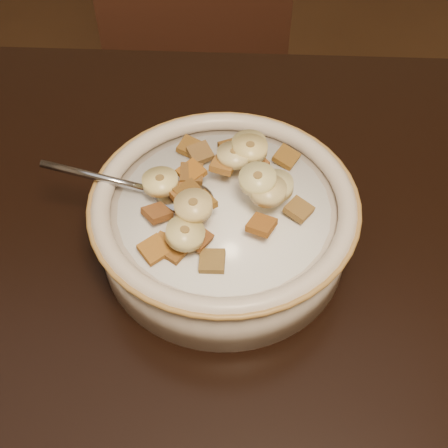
{
  "coord_description": "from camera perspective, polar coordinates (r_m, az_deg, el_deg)",
  "views": [
    {
      "loc": [
        0.26,
        -0.19,
        1.17
      ],
      "look_at": [
        0.24,
        0.14,
        0.78
      ],
      "focal_mm": 45.0,
      "sensor_mm": 36.0,
      "label": 1
    }
  ],
  "objects": [
    {
      "name": "cereal_square_19",
      "position": [
        0.52,
        -2.42,
        7.22
      ],
      "size": [
        0.03,
        0.03,
        0.01
      ],
      "primitive_type": "cube",
      "rotation": [
        -0.06,
        -0.16,
        2.07
      ],
      "color": "olive",
      "rests_on": "milk"
    },
    {
      "name": "chair",
      "position": [
        1.12,
        -3.23,
        9.11
      ],
      "size": [
        0.48,
        0.48,
        0.87
      ],
      "primitive_type": "cube",
      "rotation": [
        0.0,
        0.0,
        0.3
      ],
      "color": "#341B11",
      "rests_on": "floor"
    },
    {
      "name": "cereal_square_15",
      "position": [
        0.52,
        6.35,
        6.77
      ],
      "size": [
        0.03,
        0.03,
        0.01
      ],
      "primitive_type": "cube",
      "rotation": [
        0.24,
        -0.08,
        1.05
      ],
      "color": "brown",
      "rests_on": "milk"
    },
    {
      "name": "cereal_square_4",
      "position": [
        0.51,
        3.1,
        6.17
      ],
      "size": [
        0.03,
        0.03,
        0.01
      ],
      "primitive_type": "cube",
      "rotation": [
        0.08,
        -0.13,
        0.75
      ],
      "color": "#965D2C",
      "rests_on": "milk"
    },
    {
      "name": "banana_slice_1",
      "position": [
        0.46,
        4.48,
        3.41
      ],
      "size": [
        0.04,
        0.04,
        0.01
      ],
      "primitive_type": "cylinder",
      "rotation": [
        -0.02,
        -0.01,
        0.71
      ],
      "color": "#E5C47D",
      "rests_on": "milk"
    },
    {
      "name": "cereal_square_16",
      "position": [
        0.48,
        -4.46,
        3.38
      ],
      "size": [
        0.03,
        0.03,
        0.01
      ],
      "primitive_type": "cube",
      "rotation": [
        -0.23,
        0.05,
        0.53
      ],
      "color": "#975930",
      "rests_on": "milk"
    },
    {
      "name": "cereal_square_13",
      "position": [
        0.45,
        -2.74,
        -1.36
      ],
      "size": [
        0.03,
        0.03,
        0.01
      ],
      "primitive_type": "cube",
      "rotation": [
        0.22,
        0.17,
        1.07
      ],
      "color": "brown",
      "rests_on": "milk"
    },
    {
      "name": "banana_slice_2",
      "position": [
        0.51,
        2.56,
        8.04
      ],
      "size": [
        0.04,
        0.04,
        0.01
      ],
      "primitive_type": "cylinder",
      "rotation": [
        -0.05,
        0.02,
        2.39
      ],
      "color": "beige",
      "rests_on": "milk"
    },
    {
      "name": "banana_slice_6",
      "position": [
        0.5,
        1.07,
        7.02
      ],
      "size": [
        0.04,
        0.04,
        0.01
      ],
      "primitive_type": "cylinder",
      "rotation": [
        -0.07,
        0.09,
        1.2
      ],
      "color": "#FFEDA5",
      "rests_on": "milk"
    },
    {
      "name": "cereal_square_14",
      "position": [
        0.53,
        0.76,
        7.76
      ],
      "size": [
        0.03,
        0.03,
        0.01
      ],
      "primitive_type": "cube",
      "rotation": [
        -0.09,
        0.05,
        0.48
      ],
      "color": "brown",
      "rests_on": "milk"
    },
    {
      "name": "cereal_square_12",
      "position": [
        0.44,
        -1.21,
        -3.78
      ],
      "size": [
        0.02,
        0.02,
        0.01
      ],
      "primitive_type": "cube",
      "rotation": [
        -0.09,
        -0.1,
        1.55
      ],
      "color": "olive",
      "rests_on": "milk"
    },
    {
      "name": "cereal_square_8",
      "position": [
        0.45,
        -3.67,
        -1.41
      ],
      "size": [
        0.03,
        0.03,
        0.01
      ],
      "primitive_type": "cube",
      "rotation": [
        -0.21,
        -0.12,
        2.01
      ],
      "color": "#97632E",
      "rests_on": "milk"
    },
    {
      "name": "cereal_square_18",
      "position": [
        0.45,
        -5.08,
        -2.53
      ],
      "size": [
        0.03,
        0.03,
        0.01
      ],
      "primitive_type": "cube",
      "rotation": [
        -0.13,
        -0.09,
        2.55
      ],
      "color": "#8D5E24",
      "rests_on": "milk"
    },
    {
      "name": "cereal_square_11",
      "position": [
        0.46,
        -6.06,
        -2.19
      ],
      "size": [
        0.03,
        0.03,
        0.01
      ],
      "primitive_type": "cube",
      "rotation": [
        0.0,
        0.0,
        1.15
      ],
      "color": "#96501A",
      "rests_on": "milk"
    },
    {
      "name": "banana_slice_4",
      "position": [
        0.44,
        -3.97,
        -0.97
      ],
      "size": [
        0.04,
        0.04,
        0.02
      ],
      "primitive_type": "cylinder",
      "rotation": [
        0.14,
        0.12,
        1.15
      ],
      "color": "#EEE58C",
      "rests_on": "milk"
    },
    {
      "name": "banana_slice_7",
      "position": [
        0.45,
        -3.13,
        1.85
      ],
      "size": [
        0.04,
        0.04,
        0.01
      ],
      "primitive_type": "cylinder",
      "rotation": [
        -0.03,
        -0.04,
        1.31
      ],
      "color": "#F6D893",
      "rests_on": "milk"
    },
    {
      "name": "cereal_square_5",
      "position": [
        0.47,
        -6.83,
        1.12
      ],
      "size": [
        0.03,
        0.03,
        0.01
      ],
      "primitive_type": "cube",
      "rotation": [
        0.25,
        0.14,
        2.29
      ],
      "color": "#954F1F",
      "rests_on": "milk"
    },
    {
      "name": "cereal_square_0",
      "position": [
        0.53,
        -3.46,
        7.81
      ],
      "size": [
        0.03,
        0.03,
        0.01
      ],
      "primitive_type": "cube",
      "rotation": [
        0.19,
        -0.05,
        1.2
      ],
      "color": "brown",
      "rests_on": "milk"
    },
    {
      "name": "cereal_square_2",
      "position": [
        0.48,
        7.61,
        1.47
      ],
      "size": [
        0.03,
        0.03,
        0.01
      ],
      "primitive_type": "cube",
      "rotation": [
        0.14,
        0.09,
        0.96
      ],
      "color": "brown",
      "rests_on": "milk"
    },
    {
      "name": "cereal_square_9",
      "position": [
        0.49,
        -0.11,
        5.96
      ],
      "size": [
        0.02,
        0.03,
        0.01
      ],
      "primitive_type": "cube",
      "rotation": [
        0.21,
        -0.05,
        2.87
      ],
      "color": "brown",
      "rests_on": "milk"
    },
    {
      "name": "cereal_square_3",
      "position": [
        0.47,
        -3.59,
        3.21
      ],
      "size": [
        0.03,
        0.03,
        0.01
      ],
      "primitive_type": "cube",
      "rotation": [
        0.05,
        -0.08,
        0.68
      ],
      "color": "brown",
      "rests_on": "milk"
    },
    {
      "name": "cereal_bowl",
      "position": [
        0.51,
        0.0,
        -0.23
      ],
      "size": [
        0.22,
        0.22,
        0.05
      ],
      "primitive_type": "cylinder",
      "color": "beige",
      "rests_on": "table"
    },
    {
      "name": "cereal_square_7",
      "position": [
        0.49,
        -3.33,
        5.28
      ],
      "size": [
        0.03,
        0.03,
        0.01
      ],
      "primitive_type": "cube",
      "rotation": [
        -0.15,
        -0.06,
        2.33
      ],
      "color": "#905017",
      "rests_on": "milk"
    },
    {
      "name": "milk",
      "position": [
        0.49,
        0.0,
        1.77
      ],
      "size": [
        0.19,
        0.19,
        0.0
      ],
      "primitive_type": "cylinder",
      "color": "white",
      "rests_on": "cereal_bowl"
    },
    {
      "name": "banana_slice_3",
      "position": [
        0.48,
        -6.5,
        4.3
      ],
      "size": [
        0.04,
        0.04,
        0.01
      ],
      "primitive_type": "cylinder",
      "rotation": [
        0.02,
        0.09,
        2.07
      ],
      "color": "#FFDB89",
      "rests_on": "milk"
    },
    {
      "name": "banana_slice_0",
      "position": [
        0.47,
        5.21,
        3.89
      ],
      "size": [
        0.04,
        0.04,
        0.01
      ],
      "primitive_type": "cylinder",
      "rotation": [
        -0.07,
        0.05,
        2.61
      ],
      "color": "beige",
      "rests_on": "milk"
    },
    {
      "name": "cereal_square_17",
      "position": [
        0.45,
        -7.15,
        -2.59
      ],
      "size": [
        0.03,
        0.03,
        0.01
      ],
      "primitive_type": "cube",
      "rotation": [
        0.23,
        -0.03,
        0.72
      ],
      "color": "#93571D",
      "rests_on": "milk"
    },
    {
      "name": "spoon",
      "position": [
        0.49,
        -4.12,
        2.68
      ],
      "size": [
        0.06,
        0.05,
        0.01
      ],
      "primitive_type": "ellipsoid",
      "rotation": [
        0.0,
        0.0,
        4.58
      ],
      "color": "#9297A6",
      "rests_on": "cereal_bowl"
    },
    {
      "name": "cereal_square_10",
      "position": [
        0.46,
        3.84,
        -0.09
      ],
      "size": [
        0.03,
        0.03,
        0.01
      ],
      "primitive_type": "cube",
      "rotation": [
        0.12,
        0.1,
        2.7
      ],
      "color": "#97521B",
      "rests_on": "milk"
    },
    {
      "name": "banana_slice_5",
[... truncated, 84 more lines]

